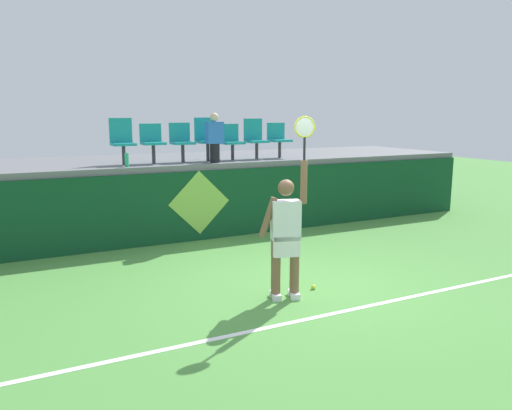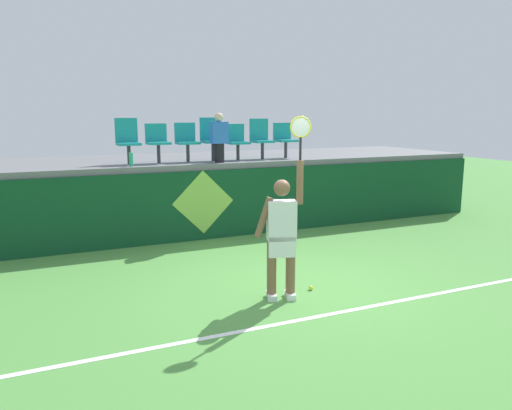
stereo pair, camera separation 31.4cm
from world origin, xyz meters
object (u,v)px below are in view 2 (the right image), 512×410
Objects in this scene: tennis_player at (282,233)px; stadium_chair_0 at (128,139)px; stadium_chair_4 at (237,140)px; stadium_chair_6 at (284,138)px; stadium_chair_3 at (212,137)px; stadium_chair_5 at (261,137)px; water_bottle at (131,160)px; spectator_0 at (219,137)px; stadium_chair_2 at (187,140)px; stadium_chair_1 at (157,140)px; tennis_ball at (311,288)px.

stadium_chair_0 is at bearing 106.30° from tennis_player.
stadium_chair_6 reaches higher than stadium_chair_4.
stadium_chair_3 is 1.03× the size of stadium_chair_5.
water_bottle is at bearing -164.02° from stadium_chair_3.
spectator_0 is at bearing 1.19° from water_bottle.
stadium_chair_2 is 0.91× the size of stadium_chair_5.
water_bottle is 0.87m from stadium_chair_1.
stadium_chair_3 is (1.75, -0.00, 0.00)m from stadium_chair_0.
stadium_chair_3 is (1.16, 0.01, 0.04)m from stadium_chair_1.
stadium_chair_4 is at bearing 39.30° from spectator_0.
stadium_chair_0 is at bearing 179.54° from stadium_chair_2.
stadium_chair_0 is 1.17× the size of stadium_chair_4.
stadium_chair_0 reaches higher than water_bottle.
water_bottle is 0.33× the size of stadium_chair_6.
stadium_chair_5 is at bearing 0.31° from stadium_chair_2.
stadium_chair_1 is 0.87× the size of stadium_chair_3.
stadium_chair_3 is at bearing 179.00° from stadium_chair_4.
tennis_ball is at bearing -105.03° from stadium_chair_5.
stadium_chair_0 is 1.20m from stadium_chair_2.
stadium_chair_4 is (1.12, -0.00, -0.02)m from stadium_chair_2.
water_bottle is 0.33× the size of stadium_chair_1.
spectator_0 is at bearing -157.58° from stadium_chair_5.
stadium_chair_0 is at bearing 179.99° from stadium_chair_3.
spectator_0 reaches higher than water_bottle.
stadium_chair_4 reaches higher than water_bottle.
stadium_chair_5 is 0.88× the size of spectator_0.
tennis_player reaches higher than water_bottle.
tennis_ball is at bearing -97.36° from stadium_chair_4.
stadium_chair_1 is at bearing 106.01° from tennis_ball.
water_bottle is at bearing 116.48° from tennis_ball.
water_bottle is 0.29× the size of stadium_chair_3.
tennis_player is at bearing -168.02° from tennis_ball.
tennis_player is 9.51× the size of water_bottle.
stadium_chair_1 reaches higher than stadium_chair_6.
stadium_chair_0 is 0.90× the size of spectator_0.
stadium_chair_5 is (1.70, 0.01, 0.02)m from stadium_chair_2.
stadium_chair_0 is at bearing 178.79° from stadium_chair_1.
tennis_player is 2.80× the size of stadium_chair_5.
water_bottle is (-1.29, 3.77, 0.72)m from tennis_player.
stadium_chair_3 reaches higher than stadium_chair_6.
stadium_chair_2 reaches higher than tennis_ball.
tennis_player is 4.04m from water_bottle.
stadium_chair_5 reaches higher than tennis_ball.
stadium_chair_4 is 0.87× the size of stadium_chair_5.
spectator_0 reaches higher than stadium_chair_6.
water_bottle is 3.00m from stadium_chair_5.
stadium_chair_5 reaches higher than stadium_chair_2.
stadium_chair_1 is at bearing -1.21° from stadium_chair_0.
tennis_ball is at bearing -66.83° from stadium_chair_0.
stadium_chair_3 is (1.79, 0.51, 0.37)m from water_bottle.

